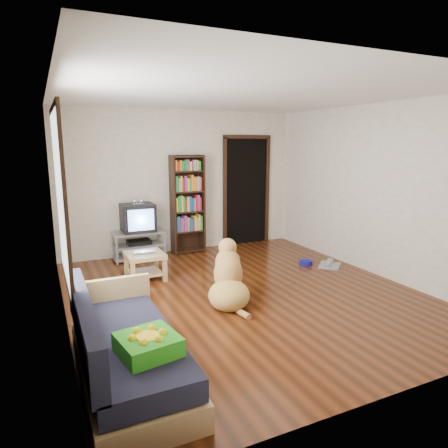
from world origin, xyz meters
name	(u,v)px	position (x,y,z in m)	size (l,w,h in m)	color
ground	(243,293)	(0.00, 0.00, 0.00)	(5.00, 5.00, 0.00)	#54240E
ceiling	(245,94)	(0.00, 0.00, 2.60)	(5.00, 5.00, 0.00)	white
wall_back	(182,182)	(0.00, 2.50, 1.30)	(4.50, 4.50, 0.00)	silver
wall_front	(401,241)	(0.00, -2.50, 1.30)	(4.50, 4.50, 0.00)	silver
wall_left	(58,211)	(-2.25, 0.00, 1.30)	(5.00, 5.00, 0.00)	silver
wall_right	(374,190)	(2.25, 0.00, 1.30)	(5.00, 5.00, 0.00)	silver
green_cushion	(148,345)	(-1.75, -1.75, 0.49)	(0.43, 0.43, 0.14)	green
laptop	(145,253)	(-1.07, 1.12, 0.41)	(0.33, 0.21, 0.03)	silver
dog_bowl	(306,262)	(1.56, 0.71, 0.04)	(0.22, 0.22, 0.08)	navy
grey_rag	(330,266)	(1.86, 0.46, 0.01)	(0.40, 0.32, 0.03)	gray
window	(60,198)	(-2.23, -0.50, 1.50)	(0.03, 1.46, 1.70)	white
doorway	(246,188)	(1.35, 2.48, 1.12)	(1.03, 0.05, 2.19)	black
tv_stand	(139,244)	(-0.90, 2.25, 0.27)	(0.90, 0.45, 0.50)	#99999E
crt_tv	(138,217)	(-0.90, 2.27, 0.74)	(0.55, 0.52, 0.58)	black
bookshelf	(187,199)	(0.05, 2.34, 1.00)	(0.60, 0.30, 1.80)	black
sofa	(124,353)	(-1.87, -1.38, 0.26)	(0.80, 1.80, 0.80)	tan
coffee_table	(145,261)	(-1.07, 1.15, 0.28)	(0.55, 0.55, 0.40)	tan
dog	(228,280)	(-0.33, -0.21, 0.30)	(0.69, 1.00, 0.83)	tan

